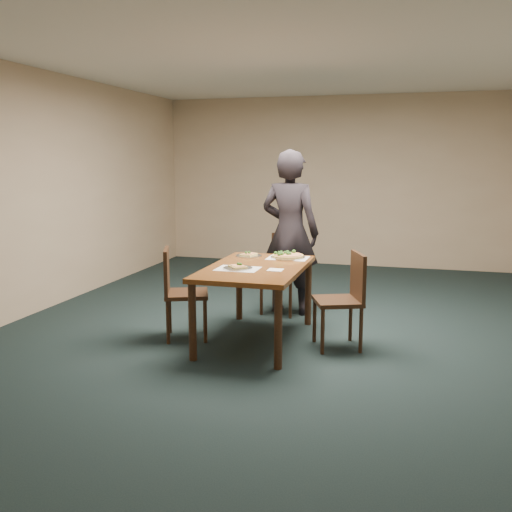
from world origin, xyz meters
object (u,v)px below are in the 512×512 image
(chair_right, at_px, (346,294))
(dining_table, at_px, (256,275))
(slice_plate_near, at_px, (238,267))
(slice_plate_far, at_px, (249,255))
(pizza_pan, at_px, (288,256))
(chair_far, at_px, (285,268))
(chair_left, at_px, (178,288))
(diner, at_px, (290,232))

(chair_right, bearing_deg, dining_table, -108.63)
(slice_plate_near, relative_size, slice_plate_far, 1.00)
(chair_right, distance_m, slice_plate_near, 1.05)
(chair_right, bearing_deg, pizza_pan, -147.35)
(chair_far, relative_size, slice_plate_far, 3.25)
(chair_right, bearing_deg, slice_plate_far, -135.42)
(chair_left, bearing_deg, slice_plate_far, -60.86)
(dining_table, relative_size, chair_right, 1.65)
(dining_table, height_order, diner, diner)
(pizza_pan, bearing_deg, slice_plate_near, -114.54)
(pizza_pan, height_order, slice_plate_near, pizza_pan)
(dining_table, height_order, chair_right, chair_right)
(chair_left, distance_m, slice_plate_near, 0.68)
(pizza_pan, distance_m, slice_plate_near, 0.78)
(diner, bearing_deg, chair_far, -4.26)
(dining_table, height_order, chair_far, chair_far)
(chair_left, bearing_deg, pizza_pan, -77.26)
(dining_table, relative_size, diner, 0.80)
(slice_plate_near, xyz_separation_m, slice_plate_far, (-0.10, 0.70, -0.00))
(chair_far, bearing_deg, diner, -4.41)
(slice_plate_near, bearing_deg, chair_left, 175.46)
(dining_table, distance_m, slice_plate_near, 0.24)
(chair_left, height_order, slice_plate_far, chair_left)
(chair_left, distance_m, pizza_pan, 1.19)
(dining_table, bearing_deg, chair_far, 88.94)
(slice_plate_near, bearing_deg, diner, 80.76)
(diner, height_order, slice_plate_far, diner)
(chair_far, xyz_separation_m, chair_left, (-0.79, -1.28, 0.00))
(dining_table, distance_m, pizza_pan, 0.58)
(dining_table, height_order, slice_plate_far, slice_plate_far)
(chair_far, height_order, slice_plate_far, chair_far)
(chair_far, xyz_separation_m, chair_right, (0.85, -1.11, 0.00))
(diner, bearing_deg, dining_table, 95.54)
(dining_table, height_order, chair_left, chair_left)
(chair_left, bearing_deg, chair_far, -53.17)
(dining_table, bearing_deg, slice_plate_far, 113.51)
(slice_plate_far, bearing_deg, slice_plate_near, -81.81)
(chair_far, xyz_separation_m, slice_plate_near, (-0.15, -1.33, 0.25))
(chair_far, bearing_deg, pizza_pan, -64.94)
(slice_plate_far, bearing_deg, pizza_pan, 0.18)
(dining_table, xyz_separation_m, diner, (0.09, 1.14, 0.28))
(dining_table, bearing_deg, chair_right, 3.09)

